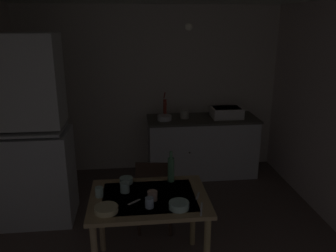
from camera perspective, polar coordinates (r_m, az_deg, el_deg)
name	(u,v)px	position (r m, az deg, el deg)	size (l,w,h in m)	color
ground_plane	(162,228)	(4.05, -0.92, -16.61)	(4.82, 4.82, 0.00)	brown
wall_back	(151,90)	(5.24, -2.81, 5.94)	(3.92, 0.10, 2.48)	beige
hutch_cabinet	(29,138)	(4.11, -22.17, -1.94)	(0.88, 0.59, 2.13)	silver
counter_cabinet	(202,146)	(5.19, 5.63, -3.35)	(1.62, 0.64, 0.88)	silver
sink_basin	(226,112)	(5.12, 9.71, 2.28)	(0.44, 0.34, 0.15)	white
hand_pump	(165,107)	(4.98, -0.51, 3.17)	(0.05, 0.27, 0.39)	maroon
mixing_bowl_counter	(164,118)	(4.92, -0.61, 1.39)	(0.20, 0.20, 0.07)	white
stoneware_crock	(185,114)	(5.01, 2.77, 2.00)	(0.13, 0.13, 0.12)	beige
dining_table	(149,207)	(3.15, -3.15, -13.32)	(1.05, 0.77, 0.76)	tan
chair_far_side	(155,192)	(3.79, -2.18, -10.91)	(0.45, 0.45, 0.86)	#36261B
serving_bowl_wide	(126,180)	(3.34, -6.98, -8.97)	(0.13, 0.13, 0.06)	#ADD1C1
soup_bowl_small	(179,205)	(2.91, 1.83, -13.06)	(0.17, 0.17, 0.06)	#ADD1C1
sauce_dish	(106,209)	(2.91, -10.24, -13.47)	(0.20, 0.20, 0.05)	beige
teacup_mint	(125,187)	(3.17, -7.19, -10.11)	(0.08, 0.08, 0.09)	#ADD1C1
mug_dark	(149,203)	(2.92, -3.12, -12.62)	(0.07, 0.07, 0.09)	#9EB2C6
teacup_cream	(152,196)	(3.02, -2.61, -11.50)	(0.09, 0.09, 0.08)	tan
mug_tall	(99,192)	(3.13, -11.38, -10.71)	(0.07, 0.07, 0.09)	#ADD1C1
glass_bottle	(171,169)	(3.31, 0.50, -7.16)	(0.06, 0.06, 0.31)	#4C7F56
table_knife	(201,209)	(2.92, 5.58, -13.58)	(0.21, 0.02, 0.01)	silver
teaspoon_near_bowl	(198,196)	(3.11, 4.99, -11.51)	(0.13, 0.02, 0.01)	beige
teaspoon_by_cup	(134,202)	(3.02, -5.66, -12.48)	(0.13, 0.02, 0.01)	beige
pendant_bulb	(189,27)	(3.61, 3.47, 16.15)	(0.08, 0.08, 0.08)	#F9EFCC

